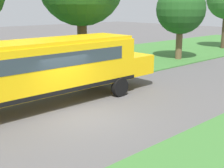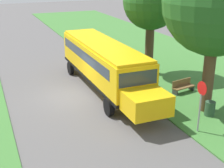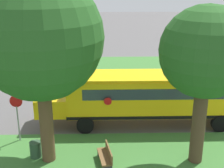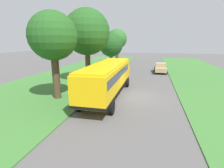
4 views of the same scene
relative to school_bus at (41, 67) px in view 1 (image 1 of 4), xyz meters
name	(u,v)px [view 1 (image 1 of 4)]	position (x,y,z in m)	size (l,w,h in m)	color
ground_plane	(83,117)	(2.48, 0.48, -1.92)	(120.00, 120.00, 0.00)	#565454
school_bus	(41,67)	(0.00, 0.00, 0.00)	(2.85, 12.42, 3.16)	yellow
oak_tree_far_end	(181,9)	(-3.57, 15.97, 2.48)	(4.25, 4.25, 6.53)	brown
stop_sign	(123,51)	(-2.12, 7.48, -0.19)	(0.08, 0.68, 2.74)	gray
park_bench	(44,74)	(-4.51, 2.74, -1.45)	(1.66, 0.77, 0.92)	brown
trash_bin	(93,68)	(-3.85, 6.25, -1.47)	(0.56, 0.56, 0.90)	#2D4C33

